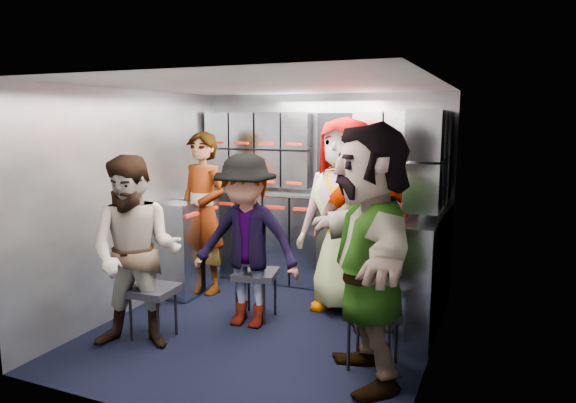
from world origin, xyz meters
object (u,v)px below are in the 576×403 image
at_px(jump_seat_near_right, 374,313).
at_px(jump_seat_mid_left, 256,276).
at_px(attendant_standing, 203,213).
at_px(jump_seat_near_left, 153,293).
at_px(attendant_arc_a, 136,253).
at_px(jump_seat_center, 348,268).
at_px(attendant_arc_b, 246,241).
at_px(attendant_arc_e, 369,254).
at_px(jump_seat_mid_right, 375,273).
at_px(attendant_arc_d, 371,230).
at_px(attendant_arc_c, 344,216).

bearing_deg(jump_seat_near_right, jump_seat_mid_left, 156.98).
bearing_deg(jump_seat_mid_left, jump_seat_near_right, -23.02).
bearing_deg(attendant_standing, jump_seat_near_left, -64.00).
height_order(jump_seat_mid_left, attendant_arc_a, attendant_arc_a).
xyz_separation_m(jump_seat_center, attendant_arc_b, (-0.67, -0.89, 0.40)).
distance_m(attendant_arc_a, attendant_arc_e, 1.84).
relative_size(jump_seat_near_left, jump_seat_center, 1.09).
bearing_deg(attendant_arc_b, jump_seat_near_right, -18.77).
height_order(jump_seat_mid_right, attendant_arc_d, attendant_arc_d).
bearing_deg(jump_seat_near_right, attendant_arc_a, -167.61).
xyz_separation_m(jump_seat_near_right, attendant_arc_d, (-0.22, 0.74, 0.45)).
distance_m(attendant_standing, attendant_arc_e, 2.38).
xyz_separation_m(attendant_standing, attendant_arc_d, (1.86, -0.24, 0.03)).
distance_m(jump_seat_near_left, attendant_standing, 1.31).
distance_m(jump_seat_mid_left, jump_seat_center, 0.98).
distance_m(jump_seat_mid_right, attendant_arc_c, 0.61).
height_order(jump_seat_near_left, jump_seat_mid_right, jump_seat_mid_right).
relative_size(jump_seat_mid_right, jump_seat_near_right, 1.02).
bearing_deg(attendant_arc_c, attendant_arc_d, -32.59).
bearing_deg(jump_seat_mid_right, attendant_standing, 178.01).
bearing_deg(jump_seat_near_right, attendant_arc_e, -90.00).
bearing_deg(jump_seat_near_right, attendant_arc_d, 106.33).
bearing_deg(jump_seat_mid_left, jump_seat_center, 46.30).
bearing_deg(attendant_arc_a, attendant_arc_c, 29.26).
xyz_separation_m(jump_seat_mid_right, attendant_arc_a, (-1.60, -1.31, 0.34)).
distance_m(attendant_arc_b, attendant_arc_c, 0.99).
bearing_deg(attendant_arc_a, attendant_arc_d, 15.73).
bearing_deg(attendant_arc_c, jump_seat_near_right, -52.07).
bearing_deg(attendant_arc_e, attendant_arc_d, 162.85).
xyz_separation_m(jump_seat_mid_left, jump_seat_near_right, (1.23, -0.52, 0.03)).
height_order(jump_seat_near_right, attendant_arc_c, attendant_arc_c).
relative_size(jump_seat_near_right, attendant_standing, 0.29).
height_order(jump_seat_center, attendant_arc_d, attendant_arc_d).
relative_size(jump_seat_near_right, attendant_arc_a, 0.31).
bearing_deg(attendant_arc_d, attendant_arc_e, -110.73).
distance_m(jump_seat_mid_right, attendant_arc_d, 0.47).
relative_size(jump_seat_near_right, attendant_arc_b, 0.32).
bearing_deg(attendant_arc_c, attendant_arc_e, -55.66).
xyz_separation_m(jump_seat_near_left, attendant_arc_a, (-0.00, -0.18, 0.38)).
bearing_deg(attendant_arc_e, attendant_arc_c, 173.90).
bearing_deg(attendant_standing, attendant_arc_b, -23.09).
bearing_deg(attendant_arc_a, jump_seat_center, 32.56).
height_order(attendant_arc_c, attendant_arc_d, attendant_arc_c).
bearing_deg(attendant_arc_c, jump_seat_mid_right, -11.20).
relative_size(jump_seat_near_left, attendant_arc_a, 0.29).
distance_m(jump_seat_center, attendant_arc_a, 2.10).
relative_size(attendant_arc_b, attendant_arc_d, 0.88).
relative_size(attendant_arc_a, attendant_arc_e, 0.86).
distance_m(jump_seat_mid_left, jump_seat_mid_right, 1.09).
height_order(jump_seat_mid_right, attendant_arc_a, attendant_arc_a).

